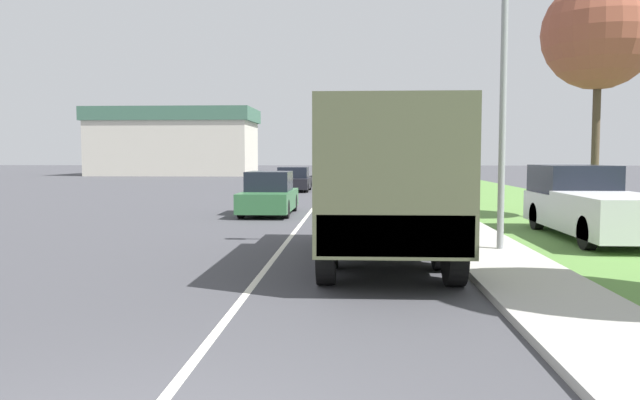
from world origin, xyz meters
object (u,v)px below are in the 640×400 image
Objects in this scene: car_fourth_ahead at (323,170)px; lamp_post at (494,56)px; car_third_ahead at (357,172)px; pickup_truck at (590,204)px; military_truck at (384,178)px; car_nearest_ahead at (269,195)px; car_second_ahead at (293,180)px.

car_fourth_ahead is 50.45m from lamp_post.
pickup_truck is at bearing -80.71° from car_third_ahead.
lamp_post reaches higher than pickup_truck.
car_third_ahead is at bearing 90.50° from military_truck.
military_truck reaches higher than car_third_ahead.
military_truck is 1.55× the size of car_third_ahead.
lamp_post is at bearing -83.12° from car_fourth_ahead.
car_third_ahead is at bearing -74.06° from car_fourth_ahead.
lamp_post reaches higher than car_nearest_ahead.
car_nearest_ahead is at bearing 124.39° from lamp_post.
car_second_ahead is (-0.55, 14.59, -0.04)m from car_nearest_ahead.
lamp_post is at bearing -86.01° from car_third_ahead.
car_nearest_ahead is 0.63× the size of lamp_post.
pickup_truck is 0.85× the size of lamp_post.
car_nearest_ahead is at bearing -87.83° from car_second_ahead.
car_third_ahead is (-0.35, 39.49, -0.95)m from military_truck.
car_third_ahead is 0.65× the size of lamp_post.
military_truck is at bearing -150.56° from lamp_post.
car_second_ahead is 0.91× the size of car_third_ahead.
car_second_ahead is at bearing -90.99° from car_fourth_ahead.
lamp_post is at bearing -137.98° from pickup_truck.
lamp_post is at bearing 29.44° from military_truck.
pickup_truck is at bearing -79.02° from car_fourth_ahead.
car_nearest_ahead reaches higher than car_second_ahead.
pickup_truck is (5.44, 4.12, -0.81)m from military_truck.
military_truck is at bearing -85.86° from car_fourth_ahead.
car_nearest_ahead is 10.79m from pickup_truck.
pickup_truck is (9.15, -47.15, 0.24)m from car_fourth_ahead.
car_second_ahead is at bearing 115.17° from pickup_truck.
military_truck is at bearing -142.85° from pickup_truck.
lamp_post is (5.94, -8.67, 3.50)m from car_nearest_ahead.
car_second_ahead is at bearing -104.37° from car_third_ahead.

